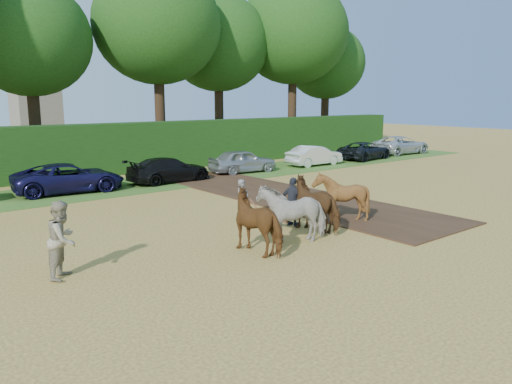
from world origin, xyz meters
TOP-DOWN VIEW (x-y plane):
  - ground at (0.00, 0.00)m, footprint 120.00×120.00m
  - earth_strip at (1.50, 7.00)m, footprint 4.50×17.00m
  - grass_verge at (0.00, 14.00)m, footprint 50.00×5.00m
  - hedgerow at (0.00, 18.50)m, footprint 46.00×1.60m
  - spectator_near at (-9.95, 2.56)m, footprint 1.20×1.22m
  - spectator_far at (-1.91, 2.72)m, footprint 0.70×1.10m
  - plough_team at (-2.39, 1.68)m, footprint 6.08×4.75m
  - parked_cars at (3.68, 13.98)m, footprint 41.90×3.35m
  - treeline at (-1.69, 21.69)m, footprint 48.70×10.60m
  - church at (4.00, 55.00)m, footprint 5.20×5.20m

SIDE VIEW (x-z plane):
  - ground at x=0.00m, z-range 0.00..0.00m
  - grass_verge at x=0.00m, z-range 0.00..0.03m
  - earth_strip at x=1.50m, z-range 0.00..0.05m
  - parked_cars at x=3.68m, z-range -0.03..1.42m
  - spectator_far at x=-1.91m, z-range 0.00..1.74m
  - plough_team at x=-2.39m, z-range -0.01..1.82m
  - spectator_near at x=-9.95m, z-range 0.00..1.98m
  - hedgerow at x=0.00m, z-range 0.00..3.00m
  - treeline at x=-1.69m, z-range 1.87..16.07m
  - church at x=4.00m, z-range 0.23..27.23m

